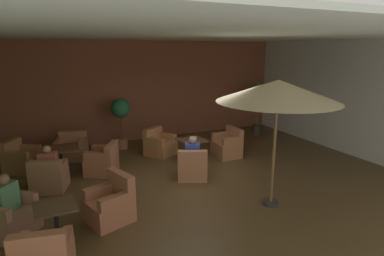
# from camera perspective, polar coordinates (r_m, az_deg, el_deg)

# --- Properties ---
(ground_plane) EXTENTS (10.51, 9.14, 0.02)m
(ground_plane) POSITION_cam_1_polar(r_m,az_deg,el_deg) (7.77, 1.44, -10.20)
(ground_plane) COLOR brown
(wall_back_brick) EXTENTS (10.51, 0.08, 3.45)m
(wall_back_brick) POSITION_cam_1_polar(r_m,az_deg,el_deg) (11.42, -8.66, 6.57)
(wall_back_brick) COLOR brown
(wall_back_brick) RESTS_ON ground_plane
(wall_right_plain) EXTENTS (0.08, 9.14, 3.45)m
(wall_right_plain) POSITION_cam_1_polar(r_m,az_deg,el_deg) (10.60, 27.81, 4.54)
(wall_right_plain) COLOR silver
(wall_right_plain) RESTS_ON ground_plane
(ceiling_slab) EXTENTS (10.51, 9.14, 0.06)m
(ceiling_slab) POSITION_cam_1_polar(r_m,az_deg,el_deg) (7.09, 1.62, 16.46)
(ceiling_slab) COLOR silver
(ceiling_slab) RESTS_ON wall_back_brick
(cafe_table_front_left) EXTENTS (0.77, 0.77, 0.67)m
(cafe_table_front_left) POSITION_cam_1_polar(r_m,az_deg,el_deg) (9.09, -0.03, -3.07)
(cafe_table_front_left) COLOR black
(cafe_table_front_left) RESTS_ON ground_plane
(armchair_front_left_north) EXTENTS (0.97, 1.00, 0.80)m
(armchair_front_left_north) POSITION_cam_1_polar(r_m,az_deg,el_deg) (8.03, 0.08, -6.94)
(armchair_front_left_north) COLOR #AD6E4B
(armchair_front_left_north) RESTS_ON ground_plane
(armchair_front_left_east) EXTENTS (0.71, 0.79, 0.88)m
(armchair_front_left_east) POSITION_cam_1_polar(r_m,az_deg,el_deg) (9.66, 6.38, -3.21)
(armchair_front_left_east) COLOR #A76944
(armchair_front_left_east) RESTS_ON ground_plane
(armchair_front_left_south) EXTENTS (1.04, 1.05, 0.81)m
(armchair_front_left_south) POSITION_cam_1_polar(r_m,az_deg,el_deg) (9.81, -5.84, -3.05)
(armchair_front_left_south) COLOR #B57443
(armchair_front_left_south) RESTS_ON ground_plane
(cafe_table_front_right) EXTENTS (0.79, 0.79, 0.67)m
(cafe_table_front_right) POSITION_cam_1_polar(r_m,az_deg,el_deg) (9.00, -22.48, -4.21)
(cafe_table_front_right) COLOR black
(cafe_table_front_right) RESTS_ON ground_plane
(armchair_front_right_north) EXTENTS (1.03, 1.01, 0.85)m
(armchair_front_right_north) POSITION_cam_1_polar(r_m,az_deg,el_deg) (9.61, -28.26, -5.04)
(armchair_front_right_north) COLOR #B3744A
(armchair_front_right_north) RESTS_ON ground_plane
(armchair_front_right_east) EXTENTS (0.89, 0.89, 0.80)m
(armchair_front_right_east) POSITION_cam_1_polar(r_m,az_deg,el_deg) (8.08, -24.26, -8.14)
(armchair_front_right_east) COLOR #AB7652
(armchair_front_right_east) RESTS_ON ground_plane
(armchair_front_right_south) EXTENTS (1.00, 1.01, 0.81)m
(armchair_front_right_south) POSITION_cam_1_polar(r_m,az_deg,el_deg) (8.66, -15.73, -5.81)
(armchair_front_right_south) COLOR #AC6647
(armchair_front_right_south) RESTS_ON ground_plane
(armchair_front_right_west) EXTENTS (1.02, 1.01, 0.78)m
(armchair_front_right_west) POSITION_cam_1_polar(r_m,az_deg,el_deg) (10.09, -20.73, -3.54)
(armchair_front_right_west) COLOR #B5754F
(armchair_front_right_west) RESTS_ON ground_plane
(cafe_table_mid_center) EXTENTS (0.70, 0.70, 0.67)m
(cafe_table_mid_center) POSITION_cam_1_polar(r_m,az_deg,el_deg) (5.91, -23.27, -13.96)
(cafe_table_mid_center) COLOR black
(cafe_table_mid_center) RESTS_ON ground_plane
(armchair_mid_center_east) EXTENTS (0.95, 0.94, 0.90)m
(armchair_mid_center_east) POSITION_cam_1_polar(r_m,az_deg,el_deg) (6.35, -14.40, -13.13)
(armchair_mid_center_east) COLOR #AD6648
(armchair_mid_center_east) RESTS_ON ground_plane
(armchair_mid_center_south) EXTENTS (1.05, 1.05, 0.85)m
(armchair_mid_center_south) POSITION_cam_1_polar(r_m,az_deg,el_deg) (6.61, -30.24, -13.65)
(armchair_mid_center_south) COLOR #A46C54
(armchair_mid_center_south) RESTS_ON ground_plane
(patio_umbrella_tall_red) EXTENTS (2.39, 2.39, 2.61)m
(patio_umbrella_tall_red) POSITION_cam_1_polar(r_m,az_deg,el_deg) (6.35, 15.17, 6.37)
(patio_umbrella_tall_red) COLOR #2D2D2D
(patio_umbrella_tall_red) RESTS_ON ground_plane
(potted_tree_left_corner) EXTENTS (0.64, 0.64, 1.95)m
(potted_tree_left_corner) POSITION_cam_1_polar(r_m,az_deg,el_deg) (12.06, 11.80, 5.45)
(potted_tree_left_corner) COLOR #3A302B
(potted_tree_left_corner) RESTS_ON ground_plane
(potted_tree_mid_left) EXTENTS (0.62, 0.62, 1.65)m
(potted_tree_mid_left) POSITION_cam_1_polar(r_m,az_deg,el_deg) (10.40, -12.67, 2.60)
(potted_tree_mid_left) COLOR #AE6B40
(potted_tree_mid_left) RESTS_ON ground_plane
(patron_blue_shirt) EXTENTS (0.41, 0.44, 0.68)m
(patron_blue_shirt) POSITION_cam_1_polar(r_m,az_deg,el_deg) (6.41, -30.46, -10.29)
(patron_blue_shirt) COLOR #4A7B51
(patron_blue_shirt) RESTS_ON ground_plane
(patron_by_window) EXTENTS (0.43, 0.38, 0.66)m
(patron_by_window) POSITION_cam_1_polar(r_m,az_deg,el_deg) (7.94, 0.07, -4.09)
(patron_by_window) COLOR #304197
(patron_by_window) RESTS_ON ground_plane
(patron_with_friend) EXTENTS (0.43, 0.33, 0.65)m
(patron_with_friend) POSITION_cam_1_polar(r_m,az_deg,el_deg) (7.98, -24.46, -5.43)
(patron_with_friend) COLOR #BB5343
(patron_with_friend) RESTS_ON ground_plane
(iced_drink_cup) EXTENTS (0.08, 0.08, 0.11)m
(iced_drink_cup) POSITION_cam_1_polar(r_m,az_deg,el_deg) (8.94, 0.58, -1.91)
(iced_drink_cup) COLOR silver
(iced_drink_cup) RESTS_ON cafe_table_front_left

